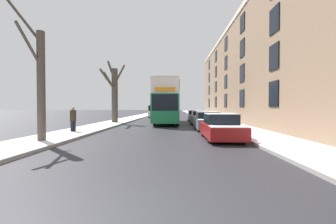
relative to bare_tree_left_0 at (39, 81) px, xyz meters
The scene contains 13 objects.
ground_plane 9.79m from the bare_tree_left_0, 51.92° to the right, with size 320.00×320.00×0.00m, color #28282D.
sidewalk_left 45.78m from the bare_tree_left_0, 90.26° to the left, with size 2.87×130.00×0.16m.
sidewalk_right 47.25m from the bare_tree_left_0, 75.67° to the left, with size 2.87×130.00×0.16m.
terrace_facade_right 25.55m from the bare_tree_left_0, 46.10° to the left, with size 9.10×39.82×12.09m.
bare_tree_left_0 is the anchor object (origin of this frame).
bare_tree_left_1 13.56m from the bare_tree_left_0, 90.18° to the left, with size 1.83×4.53×6.95m.
double_decker_bus 15.40m from the bare_tree_left_0, 68.27° to the left, with size 2.58×10.93×4.55m.
parked_car_0 9.62m from the bare_tree_left_0, 11.11° to the left, with size 1.86×4.35×1.44m.
parked_car_1 11.70m from the bare_tree_left_0, 37.06° to the left, with size 1.89×3.96×1.44m.
parked_car_2 15.84m from the bare_tree_left_0, 54.28° to the left, with size 1.71×4.40×1.46m.
parked_car_3 21.26m from the bare_tree_left_0, 64.37° to the left, with size 1.75×4.12×1.44m.
oncoming_van 29.59m from the bare_tree_left_0, 84.19° to the left, with size 1.94×5.67×2.18m.
pedestrian_left_sidewalk 4.67m from the bare_tree_left_0, 93.95° to the left, with size 0.40×0.40×1.82m.
Camera 1 is at (0.85, -3.40, 1.76)m, focal length 24.00 mm.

